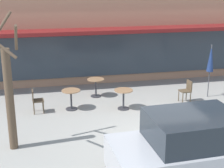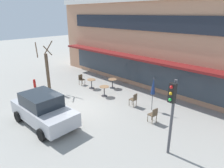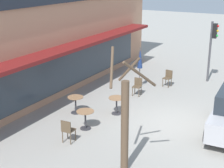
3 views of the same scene
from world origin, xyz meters
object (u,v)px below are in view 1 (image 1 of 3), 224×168
object	(u,v)px
cafe_table_by_tree	(96,85)
cafe_chair_2	(187,89)
cafe_chair_1	(36,99)
parked_sedan	(196,148)
patio_umbrella_green_folded	(211,59)
cafe_table_streetside	(71,96)
cafe_table_near_wall	(124,96)
street_tree	(9,93)

from	to	relation	value
cafe_table_by_tree	cafe_chair_2	size ratio (longest dim) A/B	0.85
cafe_chair_1	parked_sedan	world-z (taller)	parked_sedan
patio_umbrella_green_folded	cafe_chair_1	world-z (taller)	patio_umbrella_green_folded
patio_umbrella_green_folded	cafe_table_streetside	bearing A→B (deg)	-177.47
cafe_table_near_wall	cafe_chair_1	distance (m)	3.23
patio_umbrella_green_folded	cafe_chair_2	world-z (taller)	patio_umbrella_green_folded
cafe_table_by_tree	parked_sedan	bearing A→B (deg)	-78.60
cafe_table_streetside	cafe_chair_2	distance (m)	4.57
cafe_table_streetside	cafe_chair_2	world-z (taller)	cafe_chair_2
cafe_table_streetside	street_tree	xyz separation A→B (m)	(-1.96, -2.73, 1.19)
parked_sedan	street_tree	size ratio (longest dim) A/B	1.10
cafe_table_streetside	cafe_chair_2	xyz separation A→B (m)	(4.56, -0.16, 0.01)
cafe_chair_2	street_tree	size ratio (longest dim) A/B	0.23
cafe_table_streetside	patio_umbrella_green_folded	bearing A→B (deg)	2.53
patio_umbrella_green_folded	street_tree	distance (m)	8.22
cafe_table_near_wall	cafe_chair_2	size ratio (longest dim) A/B	0.85
cafe_table_streetside	cafe_chair_2	bearing A→B (deg)	-1.95
cafe_chair_1	cafe_table_by_tree	bearing A→B (deg)	28.65
cafe_table_streetside	parked_sedan	world-z (taller)	parked_sedan
parked_sedan	cafe_chair_1	bearing A→B (deg)	125.40
cafe_table_streetside	patio_umbrella_green_folded	world-z (taller)	patio_umbrella_green_folded
cafe_chair_1	cafe_chair_2	world-z (taller)	same
cafe_table_by_tree	patio_umbrella_green_folded	distance (m)	4.80
cafe_chair_2	street_tree	xyz separation A→B (m)	(-6.52, -2.57, 1.18)
cafe_table_by_tree	patio_umbrella_green_folded	world-z (taller)	patio_umbrella_green_folded
patio_umbrella_green_folded	street_tree	size ratio (longest dim) A/B	0.56
cafe_chair_1	street_tree	size ratio (longest dim) A/B	0.23
cafe_chair_1	parked_sedan	size ratio (longest dim) A/B	0.21
cafe_table_by_tree	street_tree	distance (m)	5.19
street_tree	cafe_chair_2	bearing A→B (deg)	21.54
parked_sedan	cafe_table_streetside	bearing A→B (deg)	114.75
cafe_table_near_wall	cafe_chair_1	size ratio (longest dim) A/B	0.85
cafe_table_streetside	patio_umbrella_green_folded	size ratio (longest dim) A/B	0.35
cafe_table_streetside	cafe_chair_1	bearing A→B (deg)	-176.67
cafe_chair_1	parked_sedan	xyz separation A→B (m)	(3.77, -5.31, 0.35)
cafe_table_near_wall	cafe_table_by_tree	bearing A→B (deg)	115.87
cafe_chair_1	patio_umbrella_green_folded	bearing A→B (deg)	2.68
cafe_table_near_wall	patio_umbrella_green_folded	xyz separation A→B (m)	(3.78, 0.62, 1.11)
patio_umbrella_green_folded	cafe_chair_1	distance (m)	7.09
street_tree	cafe_table_streetside	bearing A→B (deg)	54.38
cafe_table_streetside	street_tree	distance (m)	3.56
cafe_chair_2	parked_sedan	world-z (taller)	parked_sedan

